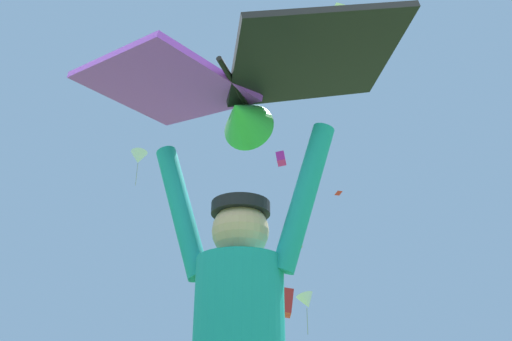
# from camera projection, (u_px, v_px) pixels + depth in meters

# --- Properties ---
(held_stunt_kite) EXTENTS (1.54, 1.00, 0.38)m
(held_stunt_kite) POSITION_uv_depth(u_px,v_px,m) (238.00, 87.00, 2.32)
(held_stunt_kite) COLOR black
(distant_kite_yellow_mid_left) EXTENTS (0.92, 0.93, 1.95)m
(distant_kite_yellow_mid_left) POSITION_uv_depth(u_px,v_px,m) (301.00, 218.00, 27.37)
(distant_kite_yellow_mid_left) COLOR yellow
(distant_kite_white_mid_right) EXTENTS (1.67, 1.60, 2.79)m
(distant_kite_white_mid_right) POSITION_uv_depth(u_px,v_px,m) (307.00, 301.00, 34.16)
(distant_kite_white_mid_right) COLOR white
(distant_kite_white_high_right) EXTENTS (1.23, 1.30, 2.45)m
(distant_kite_white_high_right) POSITION_uv_depth(u_px,v_px,m) (138.00, 158.00, 33.92)
(distant_kite_white_high_right) COLOR white
(distant_kite_red_low_left) EXTENTS (0.58, 0.55, 0.31)m
(distant_kite_red_low_left) POSITION_uv_depth(u_px,v_px,m) (338.00, 193.00, 37.48)
(distant_kite_red_low_left) COLOR red
(distant_kite_magenta_overhead_distant) EXTENTS (0.70, 0.89, 1.07)m
(distant_kite_magenta_overhead_distant) POSITION_uv_depth(u_px,v_px,m) (281.00, 159.00, 33.58)
(distant_kite_magenta_overhead_distant) COLOR #DB2393
(distant_kite_yellow_low_right) EXTENTS (1.20, 1.13, 1.86)m
(distant_kite_yellow_low_right) POSITION_uv_depth(u_px,v_px,m) (242.00, 207.00, 34.71)
(distant_kite_yellow_low_right) COLOR yellow
(distant_kite_white_far_center) EXTENTS (0.83, 0.83, 0.24)m
(distant_kite_white_far_center) POSITION_uv_depth(u_px,v_px,m) (341.00, 7.00, 23.26)
(distant_kite_white_far_center) COLOR white
(distant_kite_red_high_left) EXTENTS (0.81, 0.82, 1.19)m
(distant_kite_red_high_left) POSITION_uv_depth(u_px,v_px,m) (284.00, 302.00, 21.26)
(distant_kite_red_high_left) COLOR red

